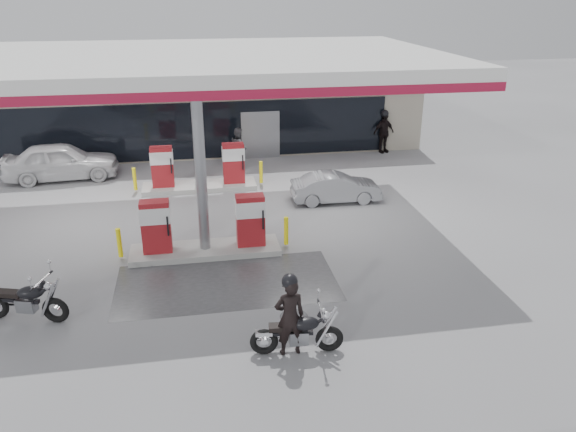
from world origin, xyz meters
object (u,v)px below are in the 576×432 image
at_px(biker_main, 290,317).
at_px(parked_motorcycle, 26,302).
at_px(pump_island_far, 199,171).
at_px(parked_car_left, 102,142).
at_px(biker_walking, 384,133).
at_px(attendant, 239,147).
at_px(sedan_white, 61,161).
at_px(pump_island_near, 204,231).
at_px(main_motorcycle, 298,334).
at_px(hatchback_silver, 336,188).

xyz_separation_m(biker_main, parked_motorcycle, (-6.03, 2.40, -0.42)).
distance_m(pump_island_far, parked_motorcycle, 10.03).
distance_m(parked_motorcycle, parked_car_left, 15.01).
distance_m(parked_motorcycle, biker_walking, 18.54).
bearing_deg(attendant, sedan_white, 85.57).
distance_m(pump_island_near, parked_motorcycle, 5.33).
distance_m(pump_island_near, sedan_white, 9.95).
distance_m(pump_island_near, parked_car_left, 12.82).
relative_size(biker_main, parked_motorcycle, 0.85).
height_order(pump_island_near, pump_island_far, same).
height_order(parked_motorcycle, biker_walking, biker_walking).
bearing_deg(parked_car_left, attendant, -113.20).
height_order(pump_island_far, biker_main, biker_main).
bearing_deg(biker_walking, pump_island_near, -150.28).
bearing_deg(parked_car_left, sedan_white, 166.96).
xyz_separation_m(main_motorcycle, biker_walking, (7.17, 15.23, 0.51)).
xyz_separation_m(pump_island_near, pump_island_far, (0.00, 6.00, 0.00)).
height_order(biker_main, parked_motorcycle, biker_main).
height_order(parked_car_left, biker_walking, biker_walking).
distance_m(pump_island_near, attendant, 9.00).
xyz_separation_m(sedan_white, attendant, (7.49, 0.60, 0.09)).
relative_size(parked_motorcycle, biker_walking, 1.10).
xyz_separation_m(parked_motorcycle, sedan_white, (-1.23, 11.21, 0.28)).
bearing_deg(attendant, main_motorcycle, 170.85).
xyz_separation_m(main_motorcycle, hatchback_silver, (3.19, 9.03, 0.08)).
xyz_separation_m(pump_island_far, biker_walking, (9.00, 3.80, 0.27)).
xyz_separation_m(biker_main, hatchback_silver, (3.39, 9.01, -0.37)).
distance_m(main_motorcycle, hatchback_silver, 9.58).
relative_size(pump_island_far, parked_car_left, 1.39).
relative_size(sedan_white, biker_walking, 2.34).
bearing_deg(sedan_white, biker_walking, -88.06).
relative_size(pump_island_far, parked_motorcycle, 2.38).
height_order(sedan_white, attendant, attendant).
bearing_deg(parked_car_left, biker_main, -157.10).
height_order(pump_island_near, sedan_white, pump_island_near).
bearing_deg(hatchback_silver, biker_walking, -31.22).
height_order(main_motorcycle, biker_walking, biker_walking).
height_order(attendant, biker_walking, biker_walking).
bearing_deg(pump_island_near, sedan_white, 124.46).
relative_size(sedan_white, attendant, 2.63).
bearing_deg(hatchback_silver, pump_island_far, 65.92).
relative_size(main_motorcycle, biker_main, 1.13).
xyz_separation_m(main_motorcycle, attendant, (0.03, 14.23, 0.40)).
bearing_deg(pump_island_far, hatchback_silver, -25.54).
xyz_separation_m(parked_car_left, biker_walking, (13.50, -2.20, 0.44)).
bearing_deg(biker_main, pump_island_far, -86.38).
bearing_deg(parked_motorcycle, hatchback_silver, 52.18).
bearing_deg(pump_island_far, parked_car_left, 126.87).
bearing_deg(parked_motorcycle, main_motorcycle, -4.11).
bearing_deg(pump_island_far, sedan_white, 158.65).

